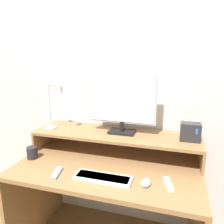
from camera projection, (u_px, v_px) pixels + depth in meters
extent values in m
cube|color=silver|center=(122.00, 84.00, 1.82)|extent=(6.00, 0.05, 2.50)
cube|color=olive|center=(108.00, 166.00, 1.57)|extent=(1.29, 0.75, 0.03)
cube|color=olive|center=(37.00, 195.00, 1.83)|extent=(0.03, 0.75, 0.69)
cube|color=olive|center=(45.00, 136.00, 1.90)|extent=(0.02, 0.35, 0.15)
cube|color=olive|center=(201.00, 154.00, 1.55)|extent=(0.02, 0.35, 0.15)
cube|color=olive|center=(115.00, 134.00, 1.71)|extent=(1.29, 0.35, 0.02)
cube|color=black|center=(122.00, 132.00, 1.71)|extent=(0.20, 0.13, 0.02)
cylinder|color=black|center=(122.00, 126.00, 1.70)|extent=(0.04, 0.04, 0.08)
cube|color=#B7B7BC|center=(122.00, 99.00, 1.65)|extent=(0.52, 0.02, 0.37)
cube|color=silver|center=(122.00, 99.00, 1.64)|extent=(0.49, 0.01, 0.35)
cylinder|color=silver|center=(51.00, 127.00, 1.83)|extent=(0.10, 0.10, 0.01)
cylinder|color=silver|center=(50.00, 106.00, 1.78)|extent=(0.01, 0.01, 0.35)
cylinder|color=silver|center=(54.00, 85.00, 1.70)|extent=(0.13, 0.06, 0.01)
cylinder|color=silver|center=(60.00, 89.00, 1.66)|extent=(0.05, 0.05, 0.05)
cube|color=#28282D|center=(190.00, 132.00, 1.54)|extent=(0.14, 0.09, 0.13)
cube|color=#1972F2|center=(197.00, 131.00, 1.48)|extent=(0.01, 0.00, 0.04)
cube|color=white|center=(103.00, 178.00, 1.37)|extent=(0.37, 0.11, 0.02)
cube|color=silver|center=(103.00, 177.00, 1.37)|extent=(0.34, 0.09, 0.01)
ellipsoid|color=white|center=(146.00, 182.00, 1.31)|extent=(0.06, 0.10, 0.03)
cube|color=#99999E|center=(57.00, 173.00, 1.43)|extent=(0.07, 0.15, 0.02)
cube|color=white|center=(168.00, 184.00, 1.30)|extent=(0.07, 0.15, 0.02)
cylinder|color=#232328|center=(32.00, 153.00, 1.65)|extent=(0.08, 0.08, 0.09)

